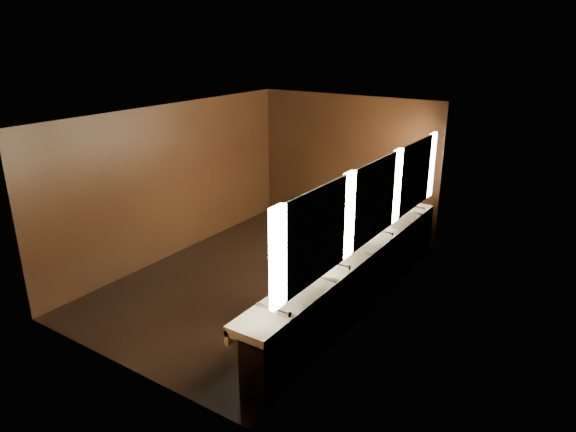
# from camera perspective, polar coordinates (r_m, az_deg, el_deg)

# --- Properties ---
(floor) EXTENTS (6.00, 6.00, 0.00)m
(floor) POSITION_cam_1_polar(r_m,az_deg,el_deg) (8.91, -2.79, -6.76)
(floor) COLOR black
(floor) RESTS_ON ground
(ceiling) EXTENTS (4.00, 6.00, 0.02)m
(ceiling) POSITION_cam_1_polar(r_m,az_deg,el_deg) (8.06, -3.12, 11.36)
(ceiling) COLOR #2D2D2B
(ceiling) RESTS_ON wall_back
(wall_back) EXTENTS (4.00, 0.02, 2.80)m
(wall_back) POSITION_cam_1_polar(r_m,az_deg,el_deg) (10.84, 6.53, 5.88)
(wall_back) COLOR black
(wall_back) RESTS_ON floor
(wall_front) EXTENTS (4.00, 0.02, 2.80)m
(wall_front) POSITION_cam_1_polar(r_m,az_deg,el_deg) (6.39, -19.16, -5.15)
(wall_front) COLOR black
(wall_front) RESTS_ON floor
(wall_left) EXTENTS (0.02, 6.00, 2.80)m
(wall_left) POSITION_cam_1_polar(r_m,az_deg,el_deg) (9.66, -12.58, 3.81)
(wall_left) COLOR black
(wall_left) RESTS_ON floor
(wall_right) EXTENTS (0.02, 6.00, 2.80)m
(wall_right) POSITION_cam_1_polar(r_m,az_deg,el_deg) (7.43, 9.59, -0.80)
(wall_right) COLOR black
(wall_right) RESTS_ON floor
(sink_counter) EXTENTS (0.55, 5.40, 1.01)m
(sink_counter) POSITION_cam_1_polar(r_m,az_deg,el_deg) (7.86, 7.83, -6.69)
(sink_counter) COLOR black
(sink_counter) RESTS_ON floor
(mirror_band) EXTENTS (0.06, 5.03, 1.15)m
(mirror_band) POSITION_cam_1_polar(r_m,az_deg,el_deg) (7.32, 9.60, 1.80)
(mirror_band) COLOR #FBE7BB
(mirror_band) RESTS_ON wall_right
(person) EXTENTS (0.43, 0.65, 1.77)m
(person) POSITION_cam_1_polar(r_m,az_deg,el_deg) (7.20, 0.15, -5.66)
(person) COLOR #90CFD7
(person) RESTS_ON floor
(trash_bin) EXTENTS (0.45, 0.45, 0.59)m
(trash_bin) POSITION_cam_1_polar(r_m,az_deg,el_deg) (6.51, -2.40, -14.68)
(trash_bin) COLOR black
(trash_bin) RESTS_ON floor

